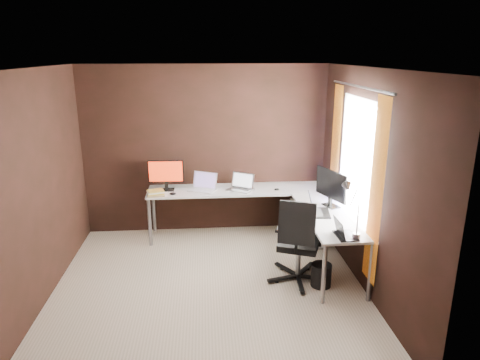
# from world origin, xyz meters

# --- Properties ---
(room) EXTENTS (3.60, 3.60, 2.50)m
(room) POSITION_xyz_m (0.34, 0.07, 1.28)
(room) COLOR beige
(room) RESTS_ON ground
(desk) EXTENTS (2.65, 2.25, 0.73)m
(desk) POSITION_xyz_m (0.84, 1.04, 0.68)
(desk) COLOR white
(desk) RESTS_ON ground
(drawer_pedestal) EXTENTS (0.42, 0.50, 0.60)m
(drawer_pedestal) POSITION_xyz_m (1.43, 1.15, 0.30)
(drawer_pedestal) COLOR white
(drawer_pedestal) RESTS_ON ground
(monitor_left) EXTENTS (0.51, 0.15, 0.44)m
(monitor_left) POSITION_xyz_m (-0.58, 1.54, 0.98)
(monitor_left) COLOR black
(monitor_left) RESTS_ON desk
(monitor_right) EXTENTS (0.25, 0.56, 0.49)m
(monitor_right) POSITION_xyz_m (1.59, 0.66, 1.01)
(monitor_right) COLOR black
(monitor_right) RESTS_ON desk
(laptop_white) EXTENTS (0.45, 0.40, 0.25)m
(laptop_white) POSITION_xyz_m (-0.05, 1.50, 0.78)
(laptop_white) COLOR white
(laptop_white) RESTS_ON desk
(laptop_silver) EXTENTS (0.43, 0.40, 0.23)m
(laptop_silver) POSITION_xyz_m (0.50, 1.47, 0.78)
(laptop_silver) COLOR silver
(laptop_silver) RESTS_ON desk
(laptop_black_big) EXTENTS (0.32, 0.41, 0.25)m
(laptop_black_big) POSITION_xyz_m (1.35, 0.43, 0.78)
(laptop_black_big) COLOR black
(laptop_black_big) RESTS_ON desk
(laptop_black_small) EXTENTS (0.22, 0.30, 0.20)m
(laptop_black_small) POSITION_xyz_m (1.47, -0.28, 0.77)
(laptop_black_small) COLOR black
(laptop_black_small) RESTS_ON desk
(book_stack) EXTENTS (0.27, 0.23, 0.08)m
(book_stack) POSITION_xyz_m (-0.71, 1.30, 0.77)
(book_stack) COLOR #957D50
(book_stack) RESTS_ON desk
(mouse_left) EXTENTS (0.11, 0.08, 0.04)m
(mouse_left) POSITION_xyz_m (-0.47, 1.30, 0.75)
(mouse_left) COLOR black
(mouse_left) RESTS_ON desk
(mouse_corner) EXTENTS (0.08, 0.06, 0.03)m
(mouse_corner) POSITION_xyz_m (1.02, 1.38, 0.74)
(mouse_corner) COLOR black
(mouse_corner) RESTS_ON desk
(desk_lamp) EXTENTS (0.20, 0.23, 0.62)m
(desk_lamp) POSITION_xyz_m (1.52, -0.29, 1.12)
(desk_lamp) COLOR slate
(desk_lamp) RESTS_ON desk
(office_chair) EXTENTS (0.59, 0.63, 1.06)m
(office_chair) POSITION_xyz_m (1.07, 0.10, 0.31)
(office_chair) COLOR black
(office_chair) RESTS_ON ground
(wastebasket) EXTENTS (0.31, 0.31, 0.28)m
(wastebasket) POSITION_xyz_m (1.32, -0.05, 0.14)
(wastebasket) COLOR black
(wastebasket) RESTS_ON ground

